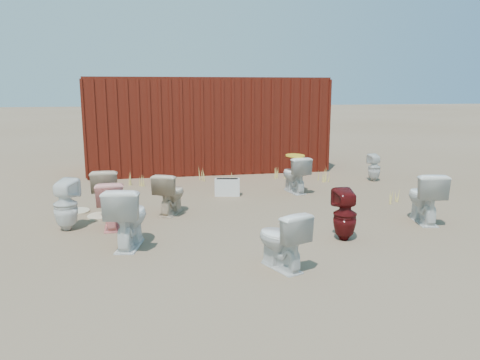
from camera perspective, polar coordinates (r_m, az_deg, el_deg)
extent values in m
plane|color=brown|center=(7.79, 0.87, -4.81)|extent=(100.00, 100.00, 0.00)
cube|color=#47150B|center=(12.65, -4.12, 6.87)|extent=(6.00, 2.40, 2.40)
imported|color=white|center=(6.55, -13.52, -4.36)|extent=(0.65, 0.92, 0.85)
imported|color=pink|center=(7.51, -15.47, -2.85)|extent=(0.45, 0.75, 0.75)
imported|color=white|center=(5.66, 5.04, -7.22)|extent=(0.64, 0.81, 0.73)
imported|color=#520E0E|center=(6.84, 12.66, -4.15)|extent=(0.33, 0.34, 0.74)
imported|color=white|center=(8.10, 21.57, -1.96)|extent=(0.62, 0.89, 0.83)
imported|color=white|center=(7.60, -20.49, -2.85)|extent=(0.48, 0.48, 0.79)
imported|color=#C7B091|center=(8.38, -15.90, -1.30)|extent=(0.48, 0.80, 0.80)
imported|color=beige|center=(8.13, -8.49, -1.62)|extent=(0.67, 0.81, 0.72)
imported|color=silver|center=(9.77, 6.69, 0.69)|extent=(0.54, 0.80, 0.76)
imported|color=silver|center=(11.35, 16.04, 1.47)|extent=(0.29, 0.30, 0.63)
ellipsoid|color=yellow|center=(9.70, 6.74, 2.98)|extent=(0.39, 0.48, 0.02)
cube|color=silver|center=(9.44, -1.56, -0.88)|extent=(0.53, 0.29, 0.35)
ellipsoid|color=beige|center=(8.30, -16.81, -4.22)|extent=(0.39, 0.50, 0.02)
ellipsoid|color=beige|center=(8.73, -19.01, -3.59)|extent=(0.39, 0.49, 0.02)
cone|color=gold|center=(10.58, -12.44, 0.12)|extent=(0.36, 0.36, 0.33)
cone|color=gold|center=(10.57, -1.47, 0.15)|extent=(0.32, 0.32, 0.25)
cone|color=gold|center=(11.03, 9.77, 0.66)|extent=(0.36, 0.36, 0.32)
cone|color=gold|center=(11.05, -5.14, 0.65)|extent=(0.30, 0.30, 0.27)
cone|color=gold|center=(11.27, 4.59, 0.87)|extent=(0.34, 0.34, 0.27)
cone|color=gold|center=(9.33, 18.09, -1.95)|extent=(0.28, 0.28, 0.23)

